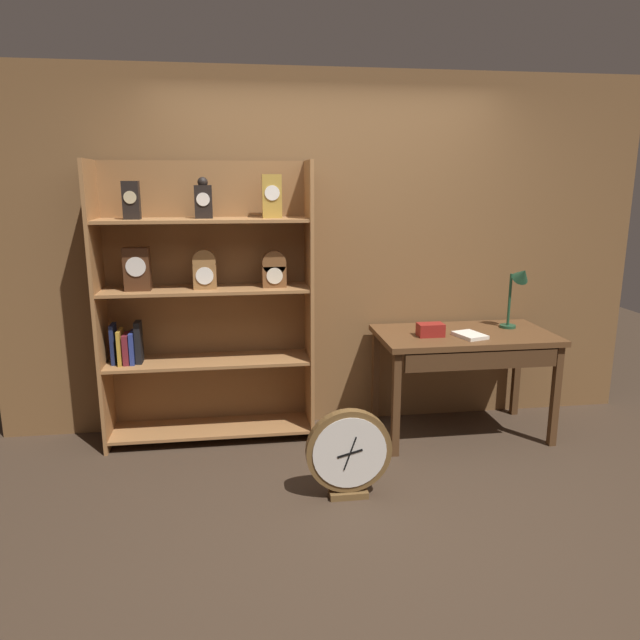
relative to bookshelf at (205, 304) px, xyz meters
The scene contains 8 objects.
ground_plane 1.79m from the bookshelf, 52.85° to the right, with size 10.00×10.00×0.00m, color #3D2D21.
back_wood_panel 0.97m from the bookshelf, 13.10° to the left, with size 4.80×0.05×2.60m, color brown.
bookshelf is the anchor object (origin of this frame).
workbench 1.87m from the bookshelf, ahead, with size 1.25×0.69×0.77m.
desk_lamp 2.26m from the bookshelf, ahead, with size 0.18×0.19×0.48m.
toolbox_small 1.59m from the bookshelf, ahead, with size 0.18×0.11×0.09m, color maroon.
open_repair_manual 1.86m from the bookshelf, 10.20° to the right, with size 0.16×0.22×0.03m, color silver.
round_clock_large 1.48m from the bookshelf, 49.59° to the right, with size 0.51×0.11×0.55m.
Camera 1 is at (-0.67, -2.93, 1.82)m, focal length 33.21 mm.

